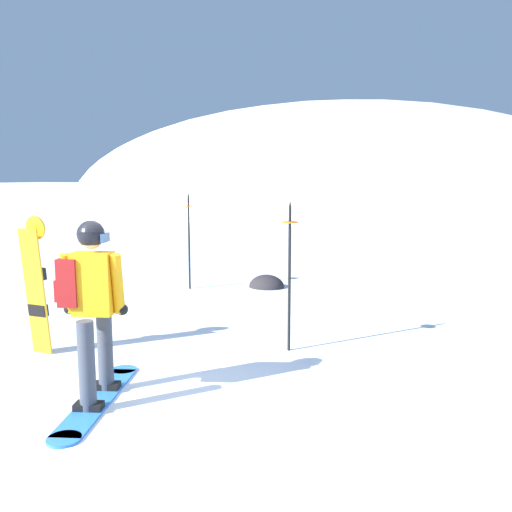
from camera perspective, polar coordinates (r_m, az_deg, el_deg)
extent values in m
plane|color=white|center=(5.33, -9.95, -14.98)|extent=(300.00, 300.00, 0.00)
ellipsoid|color=white|center=(40.72, 8.43, 5.40)|extent=(39.17, 35.26, 14.53)
ellipsoid|color=white|center=(65.74, -6.10, 6.57)|extent=(21.30, 19.17, 7.97)
cube|color=blue|center=(5.47, -16.41, -14.42)|extent=(0.79, 1.56, 0.02)
cylinder|color=blue|center=(6.16, -13.88, -11.69)|extent=(0.28, 0.28, 0.02)
cylinder|color=blue|center=(4.82, -19.74, -17.86)|extent=(0.28, 0.28, 0.02)
cube|color=black|center=(5.67, -15.58, -13.12)|extent=(0.28, 0.22, 0.06)
cube|color=black|center=(5.25, -17.35, -14.97)|extent=(0.28, 0.22, 0.06)
cylinder|color=#3D424C|center=(5.54, -15.73, -9.46)|extent=(0.15, 0.15, 0.82)
cylinder|color=#3D424C|center=(5.11, -17.54, -11.05)|extent=(0.15, 0.15, 0.82)
cube|color=#F4A314|center=(5.15, -16.93, -2.82)|extent=(0.41, 0.33, 0.58)
cylinder|color=#F4A314|center=(5.23, -19.29, -2.75)|extent=(0.15, 0.20, 0.57)
cylinder|color=#F4A314|center=(5.07, -14.49, -2.88)|extent=(0.15, 0.20, 0.57)
sphere|color=black|center=(5.33, -19.19, -5.30)|extent=(0.11, 0.11, 0.11)
sphere|color=black|center=(5.16, -14.04, -5.53)|extent=(0.11, 0.11, 0.11)
cube|color=maroon|center=(5.22, -18.99, -2.54)|extent=(0.26, 0.32, 0.44)
cube|color=maroon|center=(5.27, -19.96, -3.37)|extent=(0.12, 0.21, 0.20)
sphere|color=beige|center=(5.09, -17.13, 1.88)|extent=(0.21, 0.21, 0.21)
sphere|color=black|center=(5.08, -17.15, 2.22)|extent=(0.25, 0.25, 0.25)
cube|color=navy|center=(5.04, -15.75, 1.89)|extent=(0.09, 0.17, 0.08)
cube|color=orange|center=(6.83, -22.41, -3.59)|extent=(0.28, 0.15, 1.52)
cylinder|color=orange|center=(6.77, -22.39, 2.79)|extent=(0.28, 0.05, 0.28)
cube|color=black|center=(6.81, -22.33, -1.74)|extent=(0.25, 0.08, 0.15)
cube|color=black|center=(6.90, -22.13, -5.34)|extent=(0.25, 0.08, 0.15)
cylinder|color=black|center=(10.12, -7.13, 1.37)|extent=(0.04, 0.04, 1.74)
cylinder|color=orange|center=(10.06, -7.20, 5.28)|extent=(0.20, 0.20, 0.02)
cone|color=black|center=(10.05, -7.22, 6.54)|extent=(0.04, 0.04, 0.08)
cylinder|color=black|center=(6.45, 3.57, -2.56)|extent=(0.04, 0.04, 1.75)
cylinder|color=orange|center=(6.36, 3.63, 3.61)|extent=(0.20, 0.20, 0.02)
cone|color=black|center=(6.34, 3.64, 5.60)|extent=(0.04, 0.04, 0.08)
ellipsoid|color=#282628|center=(10.32, 1.14, -3.33)|extent=(0.69, 0.59, 0.48)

